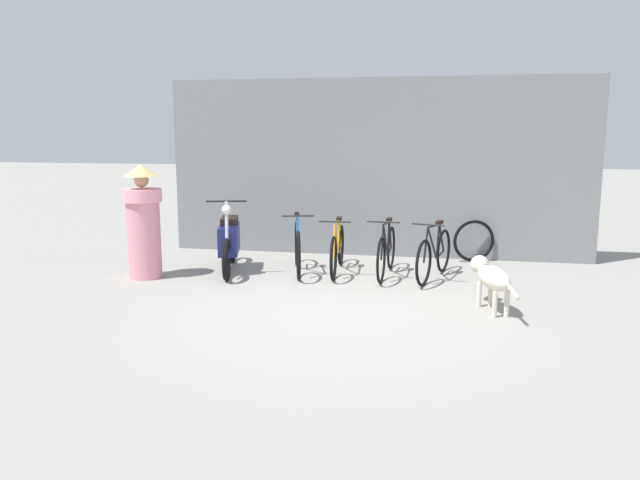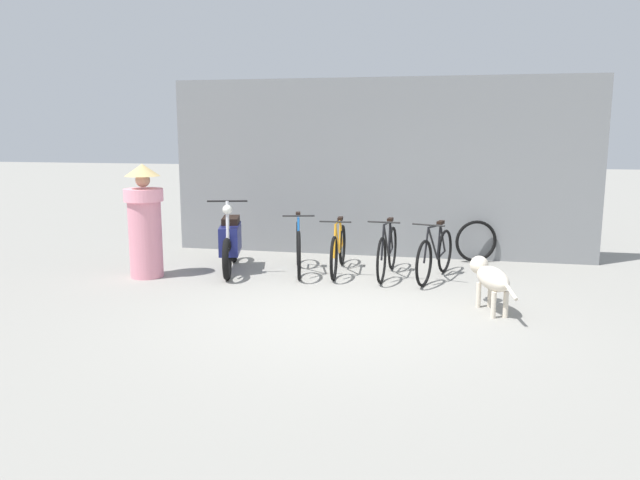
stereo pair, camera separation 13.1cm
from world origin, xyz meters
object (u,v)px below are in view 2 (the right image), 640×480
at_px(stray_dog, 490,277).
at_px(spare_tire_left, 476,241).
at_px(bicycle_0, 298,248).
at_px(person_in_robes, 145,220).
at_px(bicycle_2, 387,252).
at_px(bicycle_1, 338,250).
at_px(motorcycle, 230,241).
at_px(bicycle_3, 435,255).

relative_size(stray_dog, spare_tire_left, 1.70).
relative_size(bicycle_0, person_in_robes, 0.98).
bearing_deg(bicycle_2, bicycle_1, -93.93).
distance_m(bicycle_1, motorcycle, 1.64).
bearing_deg(spare_tire_left, bicycle_1, -149.96).
bearing_deg(bicycle_3, stray_dog, 40.34).
height_order(bicycle_2, spare_tire_left, bicycle_2).
bearing_deg(stray_dog, bicycle_3, 4.93).
bearing_deg(bicycle_2, bicycle_0, -85.01).
bearing_deg(bicycle_3, person_in_robes, -64.23).
height_order(bicycle_2, bicycle_3, bicycle_2).
height_order(bicycle_0, motorcycle, motorcycle).
bearing_deg(stray_dog, bicycle_0, 41.07).
height_order(motorcycle, stray_dog, motorcycle).
distance_m(bicycle_3, stray_dog, 1.64).
bearing_deg(spare_tire_left, stray_dog, -88.29).
relative_size(bicycle_0, bicycle_3, 1.02).
distance_m(bicycle_3, spare_tire_left, 1.46).
distance_m(stray_dog, spare_tire_left, 2.82).
xyz_separation_m(bicycle_0, motorcycle, (-1.04, -0.12, 0.08)).
bearing_deg(bicycle_1, spare_tire_left, 116.08).
distance_m(bicycle_0, motorcycle, 1.05).
height_order(bicycle_0, bicycle_2, bicycle_0).
height_order(bicycle_3, motorcycle, motorcycle).
relative_size(bicycle_1, bicycle_3, 1.08).
distance_m(bicycle_2, bicycle_3, 0.69).
bearing_deg(bicycle_3, bicycle_0, -75.03).
bearing_deg(bicycle_0, bicycle_2, 76.72).
bearing_deg(spare_tire_left, bicycle_3, -114.52).
relative_size(bicycle_0, bicycle_1, 0.94).
xyz_separation_m(bicycle_1, motorcycle, (-1.62, -0.25, 0.11)).
relative_size(bicycle_3, spare_tire_left, 2.31).
distance_m(bicycle_1, bicycle_2, 0.75).
height_order(bicycle_0, bicycle_3, bicycle_0).
bearing_deg(bicycle_2, stray_dog, 45.15).
xyz_separation_m(bicycle_2, motorcycle, (-2.37, -0.16, 0.10)).
bearing_deg(bicycle_0, motorcycle, -98.58).
bearing_deg(bicycle_2, person_in_robes, -73.46).
xyz_separation_m(stray_dog, person_in_robes, (-4.81, 0.73, 0.44)).
xyz_separation_m(bicycle_0, spare_tire_left, (2.63, 1.32, -0.03)).
bearing_deg(bicycle_1, bicycle_3, 80.14).
bearing_deg(person_in_robes, bicycle_0, 174.00).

